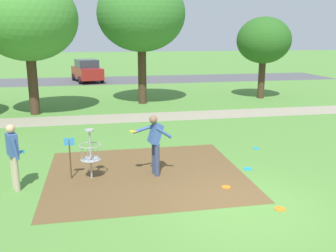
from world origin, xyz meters
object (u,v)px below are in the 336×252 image
at_px(tree_mid_center, 27,19).
at_px(tree_mid_right, 141,14).
at_px(disc_golf_basket, 88,152).
at_px(frisbee_near_basket, 280,209).
at_px(frisbee_mid_grass, 226,187).
at_px(tree_near_right, 264,41).
at_px(parked_car_leftmost, 87,71).
at_px(frisbee_far_left, 256,148).
at_px(player_foreground_watching, 13,153).
at_px(player_throwing, 155,141).
at_px(frisbee_by_tee, 248,169).

height_order(tree_mid_center, tree_mid_right, tree_mid_right).
bearing_deg(disc_golf_basket, frisbee_near_basket, -32.63).
bearing_deg(frisbee_mid_grass, tree_mid_right, 92.81).
distance_m(tree_near_right, parked_car_leftmost, 15.21).
relative_size(frisbee_far_left, tree_near_right, 0.04).
xyz_separation_m(frisbee_far_left, tree_near_right, (4.66, 9.91, 3.47)).
height_order(tree_mid_center, parked_car_leftmost, tree_mid_center).
xyz_separation_m(disc_golf_basket, frisbee_far_left, (5.64, 1.70, -0.74)).
bearing_deg(tree_near_right, frisbee_near_basket, -112.85).
bearing_deg(player_foreground_watching, frisbee_far_left, 15.89).
xyz_separation_m(player_throwing, parked_car_leftmost, (-2.25, 22.15, -0.06)).
bearing_deg(frisbee_far_left, frisbee_by_tee, -120.38).
bearing_deg(frisbee_by_tee, parked_car_leftmost, 102.65).
height_order(frisbee_near_basket, frisbee_mid_grass, same).
bearing_deg(disc_golf_basket, parked_car_leftmost, 91.12).
distance_m(frisbee_by_tee, frisbee_mid_grass, 1.59).
relative_size(disc_golf_basket, frisbee_near_basket, 5.56).
distance_m(frisbee_mid_grass, frisbee_far_left, 3.71).
distance_m(tree_mid_center, parked_car_leftmost, 13.59).
bearing_deg(frisbee_near_basket, parked_car_leftmost, 100.71).
height_order(disc_golf_basket, tree_mid_right, tree_mid_right).
bearing_deg(parked_car_leftmost, player_throwing, -84.20).
distance_m(frisbee_near_basket, frisbee_far_left, 4.64).
bearing_deg(tree_near_right, frisbee_mid_grass, -117.83).
height_order(frisbee_by_tee, frisbee_far_left, same).
xyz_separation_m(tree_near_right, parked_car_leftmost, (-10.73, 10.47, -2.56)).
relative_size(disc_golf_basket, tree_mid_right, 0.20).
distance_m(frisbee_mid_grass, tree_mid_center, 13.03).
relative_size(player_throwing, frisbee_by_tee, 6.97).
bearing_deg(player_foreground_watching, disc_golf_basket, 13.20).
distance_m(frisbee_mid_grass, parked_car_leftmost, 23.74).
bearing_deg(player_foreground_watching, frisbee_mid_grass, -9.59).
relative_size(frisbee_near_basket, tree_near_right, 0.05).
height_order(disc_golf_basket, tree_near_right, tree_near_right).
bearing_deg(tree_mid_right, parked_car_leftmost, 106.82).
bearing_deg(player_throwing, frisbee_by_tee, -1.64).
height_order(disc_golf_basket, frisbee_by_tee, disc_golf_basket).
bearing_deg(tree_near_right, frisbee_by_tee, -116.04).
bearing_deg(tree_mid_center, tree_near_right, 10.52).
height_order(frisbee_near_basket, tree_mid_right, tree_mid_right).
relative_size(player_throwing, tree_near_right, 0.35).
distance_m(frisbee_far_left, tree_near_right, 11.49).
xyz_separation_m(disc_golf_basket, frisbee_by_tee, (4.56, -0.15, -0.74)).
xyz_separation_m(frisbee_near_basket, tree_mid_right, (-1.40, 13.90, 4.91)).
bearing_deg(tree_near_right, player_foreground_watching, -135.21).
bearing_deg(disc_golf_basket, frisbee_mid_grass, -20.79).
bearing_deg(frisbee_near_basket, disc_golf_basket, 147.37).
bearing_deg(tree_near_right, tree_mid_right, -176.66).
relative_size(frisbee_far_left, tree_mid_right, 0.03).
distance_m(player_foreground_watching, tree_near_right, 17.26).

